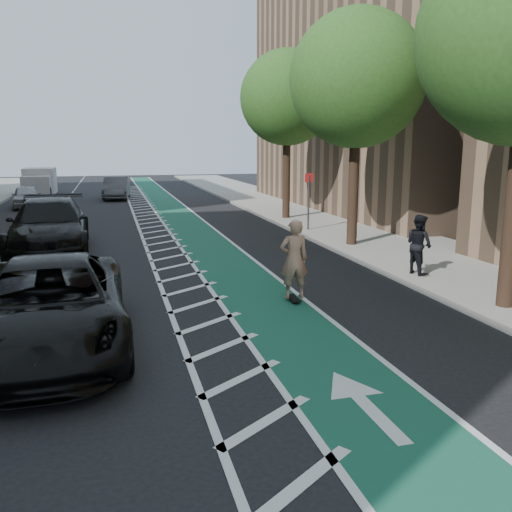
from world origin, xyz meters
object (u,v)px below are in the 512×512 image
object	(u,v)px
suv_near	(49,306)
suv_far	(50,226)
skateboarder	(294,259)
barrel_a	(14,285)

from	to	relation	value
suv_near	suv_far	size ratio (longest dim) A/B	0.93
suv_near	suv_far	distance (m)	9.62
skateboarder	barrel_a	xyz separation A→B (m)	(-6.33, 1.72, -0.63)
suv_far	skateboarder	bearing A→B (deg)	-53.74
suv_near	suv_far	world-z (taller)	suv_far
suv_near	barrel_a	size ratio (longest dim) A/B	7.00
skateboarder	barrel_a	distance (m)	6.59
skateboarder	suv_far	world-z (taller)	skateboarder
barrel_a	skateboarder	bearing A→B (deg)	-15.21
suv_far	barrel_a	xyz separation A→B (m)	(-0.23, -6.13, -0.51)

